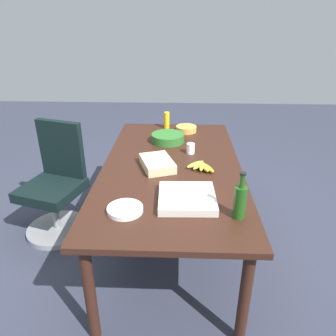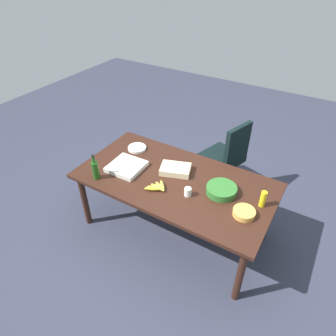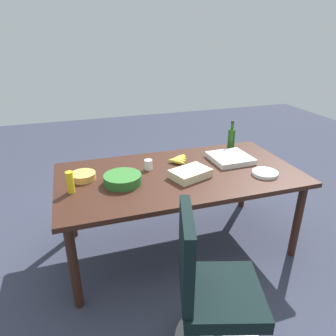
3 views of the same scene
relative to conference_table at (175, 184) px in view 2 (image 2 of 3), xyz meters
The scene contains 12 objects.
ground_plane 0.69m from the conference_table, ahead, with size 10.00×10.00×0.00m, color #333648.
conference_table is the anchor object (origin of this frame).
office_chair 1.11m from the conference_table, 98.85° to the right, with size 0.60×0.60×1.02m.
banana_bunch 0.26m from the conference_table, 73.13° to the left, with size 0.21×0.22×0.04m.
pizza_box 0.58m from the conference_table, 11.59° to the left, with size 0.36×0.36×0.05m, color silver.
paper_cup 0.31m from the conference_table, 146.75° to the left, with size 0.07×0.07×0.09m, color white.
paper_plate_stack 0.74m from the conference_table, 20.97° to the right, with size 0.22×0.22×0.03m, color white.
wine_bottle 0.85m from the conference_table, 29.86° to the left, with size 0.07×0.07×0.29m.
chip_bowl 0.82m from the conference_table, behind, with size 0.21×0.21×0.06m, color gold.
sheet_cake 0.17m from the conference_table, 62.05° to the right, with size 0.32×0.22×0.07m, color beige.
salad_bowl 0.52m from the conference_table, behind, with size 0.30×0.30×0.08m, color #2E6B2A.
mustard_bottle 0.92m from the conference_table, behind, with size 0.06×0.06×0.17m, color yellow.
Camera 2 is at (-1.21, 2.14, 2.75)m, focal length 31.88 mm.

